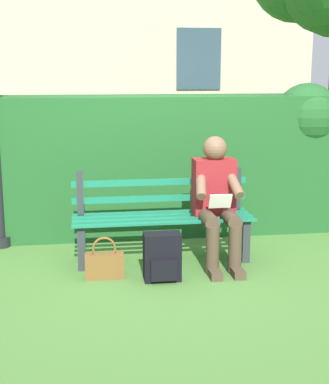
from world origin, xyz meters
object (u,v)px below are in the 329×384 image
object	(u,v)px
park_bench	(162,217)
handbag	(104,264)
person_seated	(217,198)
backpack	(162,257)

from	to	relation	value
park_bench	handbag	xyz separation A→B (m)	(0.55, 0.41, -0.29)
person_seated	handbag	distance (m)	1.17
person_seated	handbag	world-z (taller)	person_seated
park_bench	person_seated	distance (m)	0.54
park_bench	handbag	bearing A→B (deg)	36.77
handbag	backpack	bearing A→B (deg)	164.97
backpack	park_bench	bearing A→B (deg)	-97.95
handbag	park_bench	bearing A→B (deg)	-143.23
person_seated	handbag	size ratio (longest dim) A/B	3.20
person_seated	handbag	xyz separation A→B (m)	(1.03, 0.26, -0.49)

